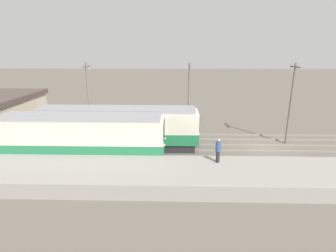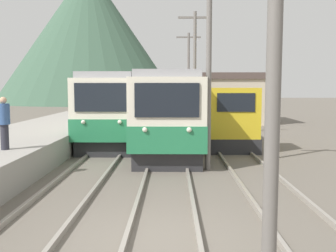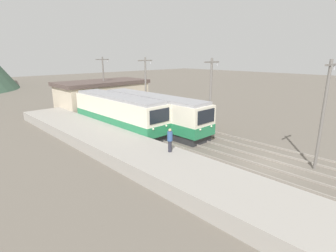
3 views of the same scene
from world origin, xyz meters
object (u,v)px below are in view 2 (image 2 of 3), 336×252
commuter_train_left (121,110)px  person_on_platform (4,121)px  catenary_mast_distant (189,75)px  catenary_mast_near (276,8)px  catenary_mast_far (195,70)px  shunting_locomotive (227,123)px  catenary_mast_mid (209,59)px  commuter_train_center (169,112)px

commuter_train_left → person_on_platform: 10.59m
commuter_train_left → catenary_mast_distant: catenary_mast_distant is taller
catenary_mast_near → catenary_mast_far: same height
commuter_train_left → catenary_mast_far: 4.94m
shunting_locomotive → person_on_platform: (-8.28, -7.45, 0.74)m
shunting_locomotive → catenary_mast_far: size_ratio=0.81×
catenary_mast_distant → person_on_platform: (-6.78, -20.16, -2.10)m
shunting_locomotive → catenary_mast_mid: size_ratio=0.81×
catenary_mast_near → catenary_mast_far: (0.00, 18.44, 0.00)m
commuter_train_center → catenary_mast_distant: catenary_mast_distant is taller
commuter_train_left → catenary_mast_near: size_ratio=1.76×
catenary_mast_far → person_on_platform: 13.04m
commuter_train_left → catenary_mast_mid: size_ratio=1.76×
catenary_mast_near → catenary_mast_distant: same height
catenary_mast_near → catenary_mast_distant: bearing=90.0°
catenary_mast_far → catenary_mast_distant: size_ratio=1.00×
person_on_platform → commuter_train_center: bearing=56.9°
person_on_platform → commuter_train_left: bearing=76.5°
commuter_train_left → shunting_locomotive: 6.48m
catenary_mast_far → commuter_train_center: bearing=-117.9°
commuter_train_left → catenary_mast_distant: size_ratio=1.76×
catenary_mast_mid → catenary_mast_distant: size_ratio=1.00×
shunting_locomotive → catenary_mast_mid: 6.57m
shunting_locomotive → catenary_mast_distant: catenary_mast_distant is taller
commuter_train_left → catenary_mast_distant: bearing=66.4°
shunting_locomotive → catenary_mast_far: 4.74m
catenary_mast_far → commuter_train_left: bearing=-171.5°
commuter_train_center → catenary_mast_far: bearing=62.1°
catenary_mast_mid → catenary_mast_far: same height
commuter_train_left → catenary_mast_near: catenary_mast_near is taller
catenary_mast_near → catenary_mast_distant: (0.00, 27.67, 0.00)m
person_on_platform → catenary_mast_near: bearing=-47.9°
commuter_train_left → catenary_mast_near: 18.46m
catenary_mast_mid → commuter_train_left: bearing=116.7°
catenary_mast_near → shunting_locomotive: bearing=84.3°
commuter_train_left → catenary_mast_far: size_ratio=1.76×
catenary_mast_near → catenary_mast_mid: bearing=90.0°
shunting_locomotive → catenary_mast_distant: size_ratio=0.81×
catenary_mast_distant → person_on_platform: bearing=-108.6°
catenary_mast_far → catenary_mast_distant: same height
catenary_mast_mid → commuter_train_center: bearing=103.3°
shunting_locomotive → catenary_mast_distant: bearing=96.7°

